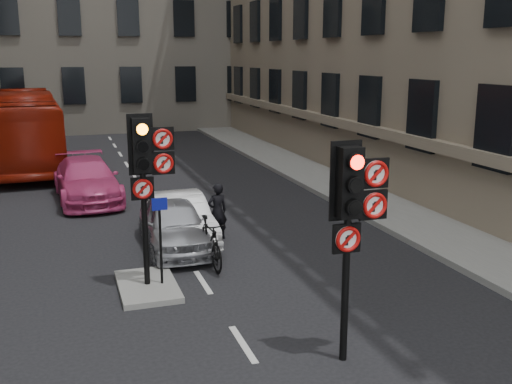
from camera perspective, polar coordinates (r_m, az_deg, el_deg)
pavement_right at (r=21.96m, az=9.19°, el=0.28°), size 3.00×50.00×0.16m
centre_island at (r=13.02m, az=-10.29°, el=-8.82°), size 1.20×2.00×0.12m
signal_near at (r=9.32m, az=9.27°, el=-1.28°), size 0.91×0.40×3.58m
signal_far at (r=12.30m, az=-10.38°, el=2.71°), size 0.91×0.40×3.58m
car_silver at (r=15.34m, az=-7.82°, el=-3.05°), size 1.60×3.81×1.29m
car_white at (r=16.00m, az=-7.23°, el=-2.45°), size 1.40×3.78×1.23m
car_pink at (r=21.01m, az=-15.81°, el=1.12°), size 2.29×4.97×1.41m
bus_red at (r=28.64m, az=-21.11°, el=5.66°), size 3.30×11.79×3.25m
motorcycle at (r=14.05m, az=-4.47°, el=-4.79°), size 0.63×1.92×1.14m
motorcyclist at (r=15.97m, az=-3.70°, el=-1.86°), size 0.62×0.46×1.53m
info_sign at (r=12.57m, az=-9.11°, el=-3.47°), size 0.32×0.10×1.87m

